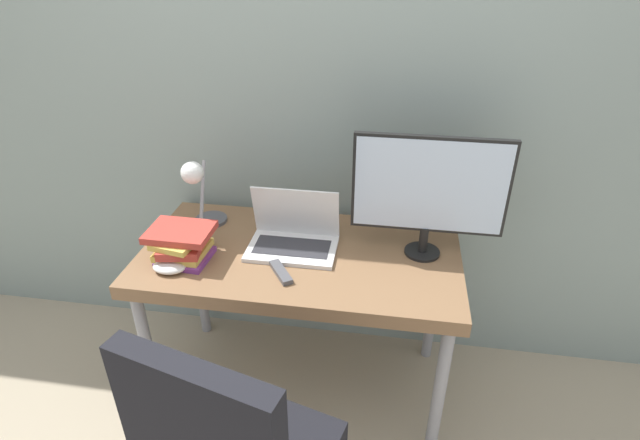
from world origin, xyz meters
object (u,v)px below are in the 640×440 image
(monitor, at_px, (429,189))
(book_stack, at_px, (182,244))
(desk_lamp, at_px, (199,188))
(game_controller, at_px, (170,267))
(laptop, at_px, (293,236))

(monitor, bearing_deg, book_stack, -168.42)
(desk_lamp, xyz_separation_m, game_controller, (-0.02, -0.31, -0.19))
(monitor, relative_size, book_stack, 2.37)
(book_stack, bearing_deg, laptop, 20.46)
(book_stack, bearing_deg, monitor, 11.58)
(game_controller, bearing_deg, desk_lamp, 85.61)
(game_controller, bearing_deg, monitor, 16.35)
(monitor, bearing_deg, laptop, -175.91)
(laptop, bearing_deg, desk_lamp, 171.66)
(monitor, bearing_deg, desk_lamp, 178.61)
(desk_lamp, height_order, book_stack, desk_lamp)
(book_stack, bearing_deg, desk_lamp, 88.86)
(desk_lamp, bearing_deg, book_stack, -91.14)
(monitor, distance_m, desk_lamp, 0.96)
(laptop, height_order, book_stack, laptop)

